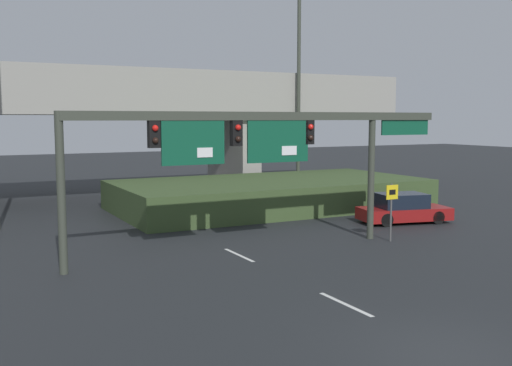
# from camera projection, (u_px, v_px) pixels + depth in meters

# --- Properties ---
(ground_plane) EXTENTS (160.00, 160.00, 0.00)m
(ground_plane) POSITION_uv_depth(u_px,v_px,m) (444.00, 350.00, 13.30)
(ground_plane) COLOR black
(lane_markings) EXTENTS (0.14, 22.61, 0.01)m
(lane_markings) POSITION_uv_depth(u_px,v_px,m) (204.00, 239.00, 25.46)
(lane_markings) COLOR silver
(lane_markings) RESTS_ON ground
(signal_gantry) EXTENTS (15.95, 0.44, 5.37)m
(signal_gantry) POSITION_uv_depth(u_px,v_px,m) (260.00, 138.00, 22.63)
(signal_gantry) COLOR #383D33
(signal_gantry) RESTS_ON ground
(speed_limit_sign) EXTENTS (0.60, 0.11, 2.43)m
(speed_limit_sign) POSITION_uv_depth(u_px,v_px,m) (391.00, 204.00, 24.83)
(speed_limit_sign) COLOR #4C4C4C
(speed_limit_sign) RESTS_ON ground
(highway_light_pole_far) EXTENTS (0.70, 0.36, 14.42)m
(highway_light_pole_far) POSITION_uv_depth(u_px,v_px,m) (299.00, 81.00, 39.52)
(highway_light_pole_far) COLOR #383D33
(highway_light_pole_far) RESTS_ON ground
(overpass_bridge) EXTENTS (39.88, 7.44, 8.11)m
(overpass_bridge) POSITION_uv_depth(u_px,v_px,m) (113.00, 107.00, 37.98)
(overpass_bridge) COLOR gray
(overpass_bridge) RESTS_ON ground
(grass_embankment) EXTENTS (17.29, 8.70, 1.62)m
(grass_embankment) POSITION_uv_depth(u_px,v_px,m) (270.00, 194.00, 34.24)
(grass_embankment) COLOR #384C28
(grass_embankment) RESTS_ON ground
(parked_sedan_near_right) EXTENTS (4.72, 2.77, 1.46)m
(parked_sedan_near_right) POSITION_uv_depth(u_px,v_px,m) (403.00, 209.00, 29.42)
(parked_sedan_near_right) COLOR maroon
(parked_sedan_near_right) RESTS_ON ground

